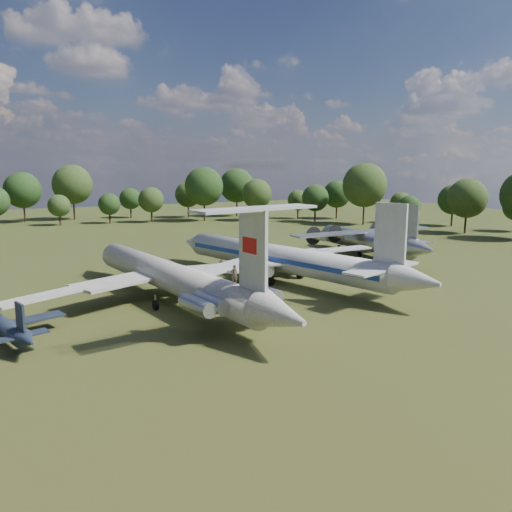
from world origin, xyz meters
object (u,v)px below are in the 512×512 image
small_prop_west (2,329)px  person_on_il62 (234,274)px  tu104_jet (280,263)px  an12_transport (366,243)px  il62_airliner (170,282)px

small_prop_west → person_on_il62: person_on_il62 is taller
tu104_jet → an12_transport: 26.55m
il62_airliner → small_prop_west: bearing=-170.8°
tu104_jet → an12_transport: (24.22, 10.86, -0.35)m
il62_airliner → tu104_jet: 17.56m
il62_airliner → small_prop_west: 18.88m
an12_transport → small_prop_west: size_ratio=2.05×
tu104_jet → person_on_il62: size_ratio=27.20×
small_prop_west → tu104_jet: bearing=-1.3°
il62_airliner → person_on_il62: size_ratio=26.77×
il62_airliner → person_on_il62: 13.93m
an12_transport → person_on_il62: 48.35m
tu104_jet → small_prop_west: 36.38m
an12_transport → small_prop_west: 62.74m
an12_transport → person_on_il62: (-39.18, -28.11, 3.60)m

